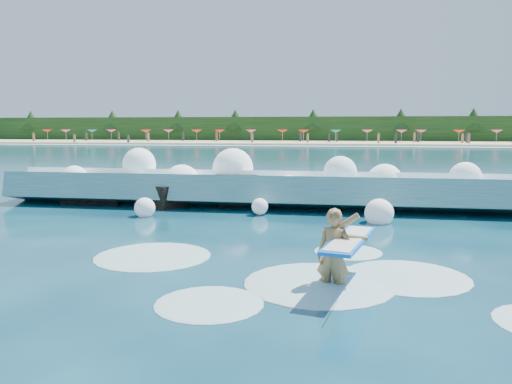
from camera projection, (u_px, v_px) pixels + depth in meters
ground at (179, 252)px, 11.70m from camera, size 200.00×200.00×0.00m
beach at (322, 143)px, 87.88m from camera, size 140.00×20.00×0.40m
wet_band at (319, 146)px, 77.15m from camera, size 140.00×5.00×0.08m
treeline at (324, 130)px, 97.35m from camera, size 140.00×4.00×5.00m
breaking_wave at (257, 190)px, 18.66m from camera, size 18.92×2.91×1.63m
rock_cluster at (160, 192)px, 19.41m from camera, size 8.10×3.31×1.34m
surfer_with_board at (337, 252)px, 9.08m from camera, size 1.17×2.93×1.75m
wave_spray at (257, 177)px, 18.60m from camera, size 15.42×4.76×2.26m
surf_foam at (295, 276)px, 9.82m from camera, size 9.58×5.65×0.14m
beach_umbrellas at (321, 131)px, 89.48m from camera, size 113.14×6.28×0.50m
beachgoers at (260, 138)px, 85.58m from camera, size 96.75×13.49×1.92m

